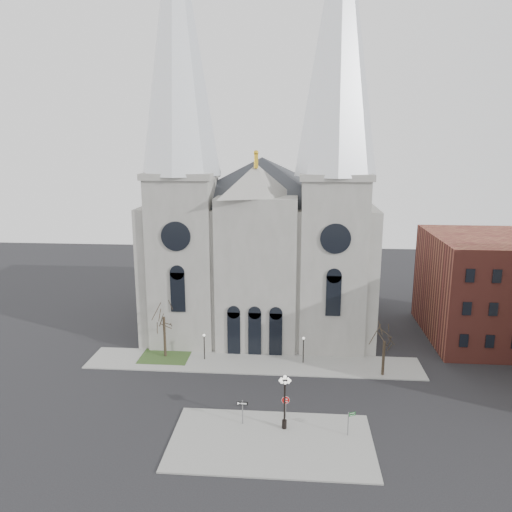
# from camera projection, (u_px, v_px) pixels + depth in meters

# --- Properties ---
(ground) EXTENTS (160.00, 160.00, 0.00)m
(ground) POSITION_uv_depth(u_px,v_px,m) (244.00, 411.00, 49.31)
(ground) COLOR black
(ground) RESTS_ON ground
(sidewalk_near) EXTENTS (18.00, 10.00, 0.14)m
(sidewalk_near) POSITION_uv_depth(u_px,v_px,m) (271.00, 442.00, 44.20)
(sidewalk_near) COLOR gray
(sidewalk_near) RESTS_ON ground
(sidewalk_far) EXTENTS (40.00, 6.00, 0.14)m
(sidewalk_far) POSITION_uv_depth(u_px,v_px,m) (253.00, 363.00, 59.98)
(sidewalk_far) COLOR gray
(sidewalk_far) RESTS_ON ground
(grass_patch) EXTENTS (6.00, 5.00, 0.18)m
(grass_patch) POSITION_uv_depth(u_px,v_px,m) (166.00, 356.00, 61.81)
(grass_patch) COLOR #2B421C
(grass_patch) RESTS_ON ground
(cathedral) EXTENTS (33.00, 26.66, 54.00)m
(cathedral) POSITION_uv_depth(u_px,v_px,m) (260.00, 199.00, 67.42)
(cathedral) COLOR gray
(cathedral) RESTS_ON ground
(bg_building_brick) EXTENTS (14.00, 18.00, 14.00)m
(bg_building_brick) POSITION_uv_depth(u_px,v_px,m) (483.00, 288.00, 66.78)
(bg_building_brick) COLOR brown
(bg_building_brick) RESTS_ON ground
(tree_left) EXTENTS (3.20, 3.20, 7.50)m
(tree_left) POSITION_uv_depth(u_px,v_px,m) (164.00, 314.00, 60.59)
(tree_left) COLOR black
(tree_left) RESTS_ON ground
(tree_right) EXTENTS (3.20, 3.20, 6.00)m
(tree_right) POSITION_uv_depth(u_px,v_px,m) (385.00, 339.00, 55.89)
(tree_right) COLOR black
(tree_right) RESTS_ON ground
(ped_lamp_left) EXTENTS (0.32, 0.32, 3.26)m
(ped_lamp_left) POSITION_uv_depth(u_px,v_px,m) (204.00, 342.00, 60.44)
(ped_lamp_left) COLOR black
(ped_lamp_left) RESTS_ON sidewalk_far
(ped_lamp_right) EXTENTS (0.32, 0.32, 3.26)m
(ped_lamp_right) POSITION_uv_depth(u_px,v_px,m) (303.00, 345.00, 59.50)
(ped_lamp_right) COLOR black
(ped_lamp_right) RESTS_ON sidewalk_far
(stop_sign) EXTENTS (0.78, 0.30, 2.27)m
(stop_sign) POSITION_uv_depth(u_px,v_px,m) (286.00, 402.00, 47.60)
(stop_sign) COLOR slate
(stop_sign) RESTS_ON sidewalk_near
(globe_lamp) EXTENTS (1.25, 1.25, 5.31)m
(globe_lamp) POSITION_uv_depth(u_px,v_px,m) (285.00, 395.00, 45.45)
(globe_lamp) COLOR black
(globe_lamp) RESTS_ON sidewalk_near
(one_way_sign) EXTENTS (1.05, 0.10, 2.39)m
(one_way_sign) POSITION_uv_depth(u_px,v_px,m) (243.00, 408.00, 46.59)
(one_way_sign) COLOR slate
(one_way_sign) RESTS_ON sidewalk_near
(street_name_sign) EXTENTS (0.68, 0.35, 2.30)m
(street_name_sign) POSITION_uv_depth(u_px,v_px,m) (349.00, 421.00, 44.81)
(street_name_sign) COLOR slate
(street_name_sign) RESTS_ON sidewalk_near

